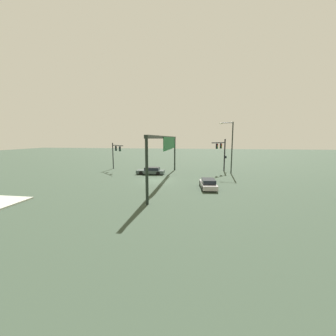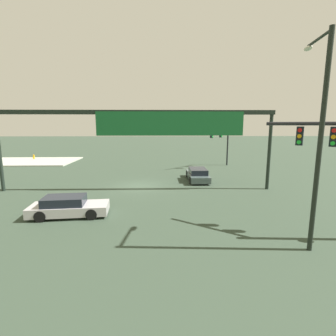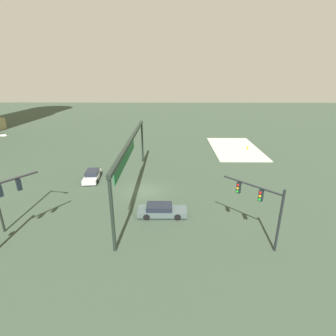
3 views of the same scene
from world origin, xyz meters
name	(u,v)px [view 2 (image 2 of 3)]	position (x,y,z in m)	size (l,w,h in m)	color
ground_plane	(139,186)	(0.00, 0.00, 0.00)	(196.82, 196.82, 0.00)	#314032
sidewalk_corner	(21,161)	(18.59, -15.05, 0.07)	(15.57, 8.46, 0.15)	#AAAE9F
traffic_signal_opposite_side	(221,138)	(-9.78, -10.23, 3.74)	(3.94, 3.79, 5.35)	black
streetlamp_curved_arm	(319,129)	(-8.51, 11.65, 5.20)	(0.57, 2.42, 9.07)	black
overhead_sign_gantry	(147,123)	(-0.89, 1.51, 5.50)	(22.41, 0.43, 6.55)	black
sedan_car_approaching	(198,175)	(-5.59, -2.10, 0.58)	(1.91, 4.83, 1.21)	#415050
sedan_car_waiting_far	(68,207)	(3.53, 7.41, 0.57)	(4.64, 2.17, 1.21)	#B3AEB1
fire_hydrant_on_curb	(34,157)	(17.64, -17.09, 0.49)	(0.33, 0.22, 0.71)	gold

